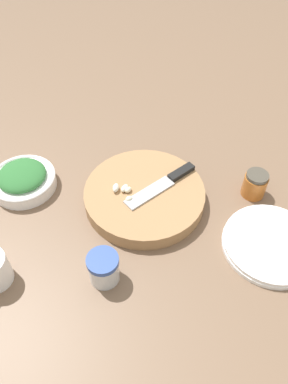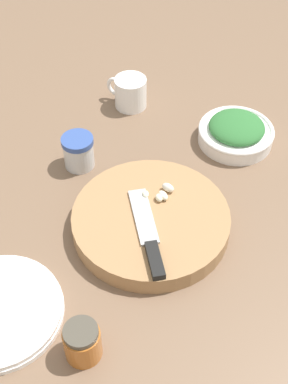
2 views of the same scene
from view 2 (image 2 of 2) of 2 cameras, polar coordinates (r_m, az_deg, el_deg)
name	(u,v)px [view 2 (image 2 of 2)]	position (r m, az deg, el deg)	size (l,w,h in m)	color
ground_plane	(138,219)	(1.03, -0.59, -2.87)	(5.00, 5.00, 0.00)	brown
cutting_board	(151,221)	(1.00, 0.73, -3.14)	(0.29, 0.29, 0.04)	#9E754C
chef_knife	(149,237)	(0.95, 0.51, -4.79)	(0.19, 0.12, 0.01)	black
garlic_cloves	(162,193)	(1.01, 1.91, -0.07)	(0.05, 0.06, 0.02)	silver
herb_bowl	(236,132)	(1.19, 9.79, 6.33)	(0.17, 0.17, 0.06)	white
spice_jar	(78,152)	(1.12, -7.00, 4.30)	(0.07, 0.07, 0.07)	silver
coffee_mug	(130,92)	(1.27, -1.52, 10.58)	(0.07, 0.10, 0.07)	white
honey_jar	(82,342)	(0.85, -6.59, -15.61)	(0.06, 0.06, 0.07)	#B26023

